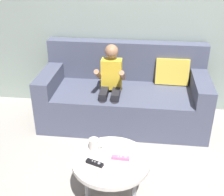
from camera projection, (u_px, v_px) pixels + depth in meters
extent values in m
cube|color=gray|center=(150.00, 6.00, 3.30)|extent=(4.42, 0.05, 2.50)
cube|color=#474C60|center=(123.00, 106.00, 3.42)|extent=(1.84, 0.80, 0.42)
cube|color=#474C60|center=(126.00, 60.00, 3.50)|extent=(1.84, 0.16, 0.45)
cube|color=#474C60|center=(51.00, 78.00, 3.37)|extent=(0.18, 0.80, 0.19)
cube|color=#474C60|center=(201.00, 86.00, 3.19)|extent=(0.18, 0.80, 0.19)
cube|color=gold|center=(172.00, 71.00, 3.41)|extent=(0.38, 0.17, 0.31)
cylinder|color=black|center=(103.00, 119.00, 3.17)|extent=(0.07, 0.07, 0.42)
cylinder|color=black|center=(115.00, 120.00, 3.16)|extent=(0.07, 0.07, 0.42)
cube|color=black|center=(104.00, 93.00, 3.18)|extent=(0.08, 0.27, 0.08)
cube|color=black|center=(116.00, 93.00, 3.16)|extent=(0.08, 0.27, 0.08)
cube|color=gold|center=(112.00, 74.00, 3.21)|extent=(0.22, 0.13, 0.33)
cylinder|color=#936B4C|center=(98.00, 74.00, 3.10)|extent=(0.05, 0.24, 0.19)
cylinder|color=#936B4C|center=(122.00, 75.00, 3.07)|extent=(0.05, 0.24, 0.19)
sphere|color=#936B4C|center=(112.00, 51.00, 3.09)|extent=(0.14, 0.14, 0.14)
cylinder|color=beige|center=(111.00, 161.00, 2.31)|extent=(0.61, 0.61, 0.04)
cylinder|color=gray|center=(87.00, 183.00, 2.37)|extent=(0.04, 0.04, 0.35)
cylinder|color=gray|center=(134.00, 187.00, 2.33)|extent=(0.04, 0.04, 0.35)
cylinder|color=gray|center=(114.00, 164.00, 2.57)|extent=(0.04, 0.04, 0.35)
cube|color=black|center=(95.00, 163.00, 2.25)|extent=(0.14, 0.08, 0.02)
cylinder|color=#99999E|center=(99.00, 163.00, 2.23)|extent=(0.02, 0.02, 0.00)
cylinder|color=silver|center=(95.00, 162.00, 2.24)|extent=(0.01, 0.01, 0.00)
cylinder|color=silver|center=(93.00, 161.00, 2.25)|extent=(0.01, 0.01, 0.00)
cube|color=pink|center=(121.00, 158.00, 2.30)|extent=(0.14, 0.04, 0.02)
cylinder|color=#99999E|center=(125.00, 157.00, 2.29)|extent=(0.02, 0.02, 0.00)
cylinder|color=silver|center=(121.00, 157.00, 2.29)|extent=(0.01, 0.01, 0.00)
cylinder|color=silver|center=(118.00, 156.00, 2.30)|extent=(0.01, 0.01, 0.00)
cylinder|color=silver|center=(94.00, 144.00, 2.40)|extent=(0.08, 0.08, 0.09)
torus|color=silver|center=(100.00, 144.00, 2.39)|extent=(0.06, 0.01, 0.06)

